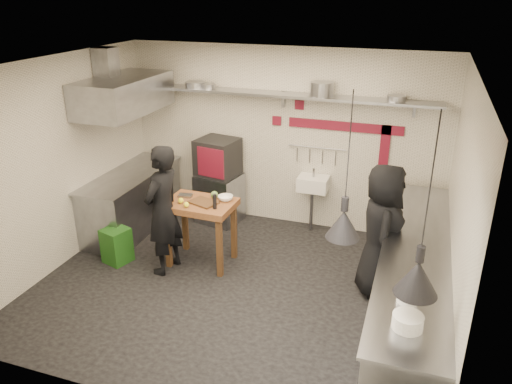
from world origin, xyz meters
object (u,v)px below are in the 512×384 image
(chef_left, at_px, (163,210))
(combi_oven, at_px, (218,157))
(oven_stand, at_px, (220,198))
(prep_table, at_px, (201,232))
(chef_right, at_px, (382,231))
(green_bin, at_px, (117,245))

(chef_left, bearing_deg, combi_oven, -175.18)
(oven_stand, distance_m, prep_table, 1.35)
(prep_table, xyz_separation_m, chef_left, (-0.38, -0.34, 0.42))
(prep_table, height_order, chef_left, chef_left)
(combi_oven, relative_size, chef_right, 0.35)
(combi_oven, distance_m, prep_table, 1.53)
(green_bin, height_order, chef_left, chef_left)
(combi_oven, xyz_separation_m, prep_table, (0.31, -1.36, -0.63))
(oven_stand, height_order, chef_left, chef_left)
(prep_table, distance_m, chef_left, 0.66)
(combi_oven, bearing_deg, chef_right, -15.38)
(combi_oven, height_order, chef_left, chef_left)
(chef_right, bearing_deg, prep_table, 81.89)
(green_bin, relative_size, prep_table, 0.54)
(green_bin, distance_m, prep_table, 1.21)
(combi_oven, height_order, prep_table, combi_oven)
(combi_oven, bearing_deg, chef_left, -82.04)
(chef_right, bearing_deg, green_bin, 87.46)
(prep_table, height_order, chef_right, chef_right)
(prep_table, relative_size, chef_right, 0.54)
(green_bin, bearing_deg, oven_stand, 63.40)
(combi_oven, height_order, chef_right, chef_right)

